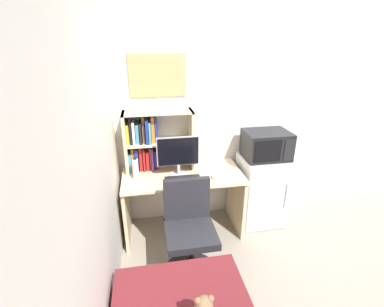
# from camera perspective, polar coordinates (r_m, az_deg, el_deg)

# --- Properties ---
(wall_back) EXTENTS (6.40, 0.04, 2.60)m
(wall_back) POSITION_cam_1_polar(r_m,az_deg,el_deg) (3.56, 18.22, 7.85)
(wall_back) COLOR silver
(wall_back) RESTS_ON ground_plane
(wall_left) EXTENTS (0.04, 4.40, 2.60)m
(wall_left) POSITION_cam_1_polar(r_m,az_deg,el_deg) (1.68, -21.30, -8.93)
(wall_left) COLOR silver
(wall_left) RESTS_ON ground_plane
(desk) EXTENTS (1.32, 0.67, 0.77)m
(desk) POSITION_cam_1_polar(r_m,az_deg,el_deg) (3.14, -1.92, -8.01)
(desk) COLOR beige
(desk) RESTS_ON ground_plane
(hutch_bookshelf) EXTENTS (0.76, 0.27, 0.67)m
(hutch_bookshelf) POSITION_cam_1_polar(r_m,az_deg,el_deg) (3.07, -8.96, 2.57)
(hutch_bookshelf) COLOR beige
(hutch_bookshelf) RESTS_ON desk
(monitor) EXTENTS (0.46, 0.20, 0.44)m
(monitor) POSITION_cam_1_polar(r_m,az_deg,el_deg) (2.90, -2.91, -0.18)
(monitor) COLOR #B7B7BC
(monitor) RESTS_ON desk
(keyboard) EXTENTS (0.38, 0.14, 0.02)m
(keyboard) POSITION_cam_1_polar(r_m,az_deg,el_deg) (2.90, -1.94, -5.37)
(keyboard) COLOR black
(keyboard) RESTS_ON desk
(computer_mouse) EXTENTS (0.06, 0.10, 0.03)m
(computer_mouse) POSITION_cam_1_polar(r_m,az_deg,el_deg) (2.96, 4.53, -4.68)
(computer_mouse) COLOR silver
(computer_mouse) RESTS_ON desk
(water_bottle) EXTENTS (0.06, 0.06, 0.25)m
(water_bottle) POSITION_cam_1_polar(r_m,az_deg,el_deg) (2.93, -11.74, -3.17)
(water_bottle) COLOR silver
(water_bottle) RESTS_ON desk
(mini_fridge) EXTENTS (0.54, 0.49, 0.87)m
(mini_fridge) POSITION_cam_1_polar(r_m,az_deg,el_deg) (3.48, 14.35, -7.44)
(mini_fridge) COLOR silver
(mini_fridge) RESTS_ON ground_plane
(microwave) EXTENTS (0.50, 0.40, 0.32)m
(microwave) POSITION_cam_1_polar(r_m,az_deg,el_deg) (3.23, 15.33, 1.77)
(microwave) COLOR black
(microwave) RESTS_ON mini_fridge
(desk_chair) EXTENTS (0.53, 0.53, 0.95)m
(desk_chair) POSITION_cam_1_polar(r_m,az_deg,el_deg) (2.70, -0.54, -16.87)
(desk_chair) COLOR black
(desk_chair) RESTS_ON ground_plane
(wall_corkboard) EXTENTS (0.61, 0.02, 0.45)m
(wall_corkboard) POSITION_cam_1_polar(r_m,az_deg,el_deg) (3.02, -7.25, 16.01)
(wall_corkboard) COLOR tan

